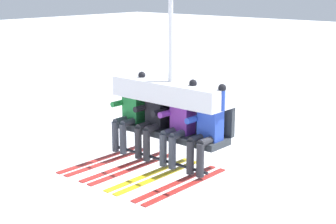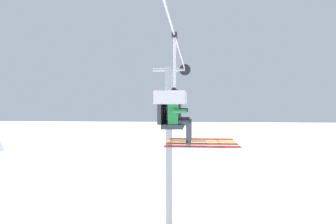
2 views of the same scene
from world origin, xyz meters
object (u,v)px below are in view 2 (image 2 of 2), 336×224
Objects in this scene: lift_tower_far at (169,144)px; skier_purple at (181,114)px; skier_green at (179,116)px; skier_black at (180,116)px; chairlift_chair at (172,103)px; skier_blue at (182,114)px.

lift_tower_far is 4.90× the size of skier_purple.
skier_green is at bearing -174.19° from lift_tower_far.
skier_black is at bearing -0.77° from skier_green.
chairlift_chair reaches higher than skier_purple.
lift_tower_far is 4.90× the size of skier_black.
skier_purple is at bearing 0.76° from skier_black.
lift_tower_far is 3.22× the size of chairlift_chair.
lift_tower_far is 4.90× the size of skier_green.
lift_tower_far is at bearing 6.54° from skier_purple.
skier_purple is (0.26, -0.21, -0.28)m from chairlift_chair.
skier_purple is at bearing 0.00° from skier_green.
skier_purple is 1.00× the size of skier_blue.
chairlift_chair is at bearing 15.71° from skier_green.
skier_black is 0.51m from skier_purple.
skier_blue is (0.51, 0.00, 0.00)m from skier_purple.
skier_blue is (-7.54, -0.92, 1.78)m from lift_tower_far.
chairlift_chair is 1.52× the size of skier_blue.
skier_green is (-0.76, -0.21, -0.28)m from chairlift_chair.
chairlift_chair is 1.52× the size of skier_black.
lift_tower_far is 7.80m from skier_blue.
skier_black is at bearing -179.24° from skier_purple.
skier_green is (-9.07, -0.92, 1.78)m from lift_tower_far.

